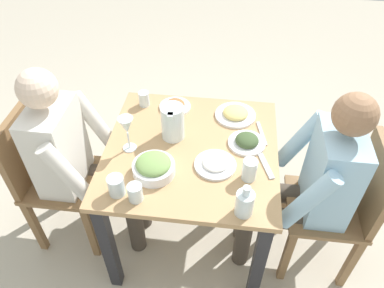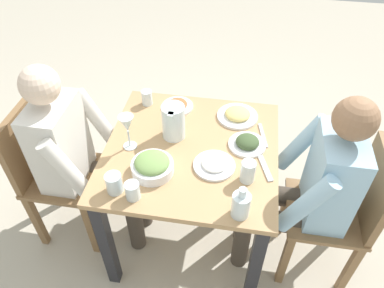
% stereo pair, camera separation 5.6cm
% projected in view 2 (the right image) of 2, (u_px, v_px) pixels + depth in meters
% --- Properties ---
extents(ground_plane, '(8.00, 8.00, 0.00)m').
position_uv_depth(ground_plane, '(191.00, 231.00, 2.40)').
color(ground_plane, '#B7AD99').
extents(dining_table, '(0.88, 0.88, 0.75)m').
position_uv_depth(dining_table, '(191.00, 166.00, 1.98)').
color(dining_table, tan).
rests_on(dining_table, ground_plane).
extents(chair_near, '(0.40, 0.40, 0.90)m').
position_uv_depth(chair_near, '(343.00, 209.00, 1.90)').
color(chair_near, olive).
rests_on(chair_near, ground_plane).
extents(chair_far, '(0.40, 0.40, 0.90)m').
position_uv_depth(chair_far, '(50.00, 169.00, 2.11)').
color(chair_far, olive).
rests_on(chair_far, ground_plane).
extents(diner_near, '(0.48, 0.53, 1.19)m').
position_uv_depth(diner_near, '(309.00, 185.00, 1.83)').
color(diner_near, '#9EC6E0').
rests_on(diner_near, ground_plane).
extents(diner_far, '(0.48, 0.53, 1.19)m').
position_uv_depth(diner_far, '(79.00, 155.00, 1.98)').
color(diner_far, silver).
rests_on(diner_far, ground_plane).
extents(water_pitcher, '(0.16, 0.12, 0.19)m').
position_uv_depth(water_pitcher, '(173.00, 121.00, 1.89)').
color(water_pitcher, silver).
rests_on(water_pitcher, dining_table).
extents(salad_bowl, '(0.20, 0.20, 0.09)m').
position_uv_depth(salad_bowl, '(152.00, 165.00, 1.74)').
color(salad_bowl, white).
rests_on(salad_bowl, dining_table).
extents(plate_fries, '(0.23, 0.23, 0.05)m').
position_uv_depth(plate_fries, '(238.00, 115.00, 2.05)').
color(plate_fries, white).
rests_on(plate_fries, dining_table).
extents(plate_yoghurt, '(0.20, 0.20, 0.04)m').
position_uv_depth(plate_yoghurt, '(214.00, 164.00, 1.78)').
color(plate_yoghurt, white).
rests_on(plate_yoghurt, dining_table).
extents(plate_rice_curry, '(0.18, 0.18, 0.05)m').
position_uv_depth(plate_rice_curry, '(177.00, 105.00, 2.12)').
color(plate_rice_curry, white).
rests_on(plate_rice_curry, dining_table).
extents(plate_dolmas, '(0.19, 0.19, 0.06)m').
position_uv_depth(plate_dolmas, '(247.00, 143.00, 1.89)').
color(plate_dolmas, white).
rests_on(plate_dolmas, dining_table).
extents(water_glass_center, '(0.07, 0.07, 0.11)m').
position_uv_depth(water_glass_center, '(248.00, 171.00, 1.69)').
color(water_glass_center, silver).
rests_on(water_glass_center, dining_table).
extents(water_glass_far_left, '(0.07, 0.07, 0.09)m').
position_uv_depth(water_glass_far_left, '(133.00, 191.00, 1.63)').
color(water_glass_far_left, silver).
rests_on(water_glass_far_left, dining_table).
extents(water_glass_near_left, '(0.06, 0.06, 0.09)m').
position_uv_depth(water_glass_near_left, '(147.00, 98.00, 2.13)').
color(water_glass_near_left, silver).
rests_on(water_glass_near_left, dining_table).
extents(water_glass_far_right, '(0.08, 0.08, 0.10)m').
position_uv_depth(water_glass_far_right, '(114.00, 183.00, 1.65)').
color(water_glass_far_right, silver).
rests_on(water_glass_far_right, dining_table).
extents(wine_glass, '(0.08, 0.08, 0.20)m').
position_uv_depth(wine_glass, '(127.00, 125.00, 1.80)').
color(wine_glass, silver).
rests_on(wine_glass, dining_table).
extents(oil_carafe, '(0.08, 0.08, 0.16)m').
position_uv_depth(oil_carafe, '(241.00, 206.00, 1.55)').
color(oil_carafe, silver).
rests_on(oil_carafe, dining_table).
extents(fork_near, '(0.17, 0.08, 0.01)m').
position_uv_depth(fork_near, '(265.00, 168.00, 1.78)').
color(fork_near, silver).
rests_on(fork_near, dining_table).
extents(knife_near, '(0.18, 0.06, 0.01)m').
position_uv_depth(knife_near, '(263.00, 135.00, 1.95)').
color(knife_near, silver).
rests_on(knife_near, dining_table).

